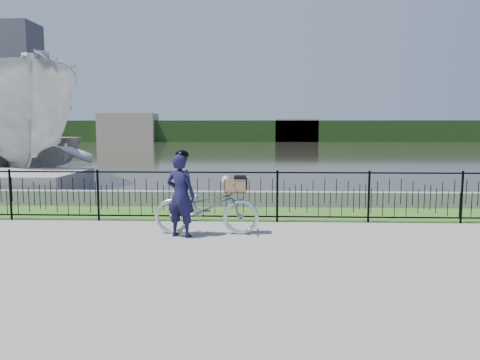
{
  "coord_description": "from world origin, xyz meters",
  "views": [
    {
      "loc": [
        0.57,
        -8.61,
        2.09
      ],
      "look_at": [
        0.2,
        1.0,
        1.0
      ],
      "focal_mm": 35.0,
      "sensor_mm": 36.0,
      "label": 1
    }
  ],
  "objects": [
    {
      "name": "water",
      "position": [
        0.0,
        33.0,
        0.0
      ],
      "size": [
        120.0,
        120.0,
        0.0
      ],
      "primitive_type": "plane",
      "color": "#29291F",
      "rests_on": "ground"
    },
    {
      "name": "far_building_left",
      "position": [
        -18.0,
        58.0,
        2.0
      ],
      "size": [
        8.0,
        4.0,
        4.0
      ],
      "primitive_type": "cube",
      "color": "#A29382",
      "rests_on": "ground"
    },
    {
      "name": "bicycle_rig",
      "position": [
        -0.42,
        0.4,
        0.55
      ],
      "size": [
        2.05,
        0.71,
        1.18
      ],
      "color": "silver",
      "rests_on": "ground"
    },
    {
      "name": "grass_strip",
      "position": [
        0.0,
        2.6,
        0.0
      ],
      "size": [
        60.0,
        2.0,
        0.01
      ],
      "primitive_type": "cube",
      "color": "#366720",
      "rests_on": "ground"
    },
    {
      "name": "cyclist",
      "position": [
        -0.9,
        0.14,
        0.83
      ],
      "size": [
        0.68,
        0.56,
        1.66
      ],
      "color": "black",
      "rests_on": "ground"
    },
    {
      "name": "boat_near",
      "position": [
        -9.7,
        10.79,
        2.35
      ],
      "size": [
        10.27,
        12.22,
        6.34
      ],
      "color": "silver",
      "rests_on": "water"
    },
    {
      "name": "quay_wall",
      "position": [
        0.0,
        3.6,
        0.2
      ],
      "size": [
        60.0,
        0.3,
        0.4
      ],
      "primitive_type": "cube",
      "color": "gray",
      "rests_on": "ground"
    },
    {
      "name": "far_building_right",
      "position": [
        6.0,
        58.5,
        1.6
      ],
      "size": [
        6.0,
        3.0,
        3.2
      ],
      "primitive_type": "cube",
      "color": "#A29382",
      "rests_on": "ground"
    },
    {
      "name": "ground",
      "position": [
        0.0,
        0.0,
        0.0
      ],
      "size": [
        120.0,
        120.0,
        0.0
      ],
      "primitive_type": "plane",
      "color": "gray",
      "rests_on": "ground"
    },
    {
      "name": "far_treeline",
      "position": [
        0.0,
        60.0,
        1.5
      ],
      "size": [
        120.0,
        6.0,
        3.0
      ],
      "primitive_type": "cube",
      "color": "#213E18",
      "rests_on": "ground"
    },
    {
      "name": "fence",
      "position": [
        0.0,
        1.6,
        0.58
      ],
      "size": [
        14.0,
        0.06,
        1.15
      ],
      "primitive_type": null,
      "color": "black",
      "rests_on": "ground"
    }
  ]
}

